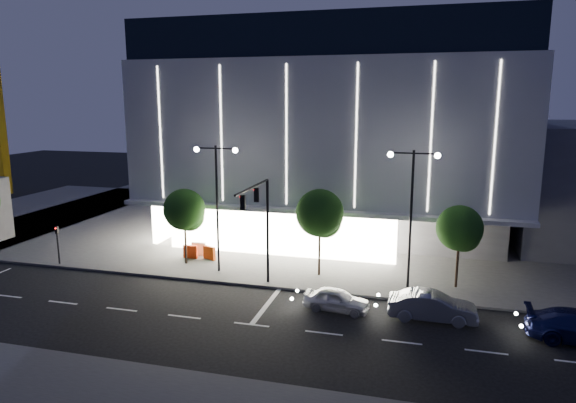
# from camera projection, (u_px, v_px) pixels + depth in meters

# --- Properties ---
(ground) EXTENTS (160.00, 160.00, 0.00)m
(ground) POSITION_uv_depth(u_px,v_px,m) (227.00, 310.00, 29.78)
(ground) COLOR black
(ground) RESTS_ON ground
(sidewalk_museum) EXTENTS (70.00, 40.00, 0.15)m
(sidewalk_museum) POSITION_uv_depth(u_px,v_px,m) (363.00, 222.00, 51.25)
(sidewalk_museum) COLOR #474747
(sidewalk_museum) RESTS_ON ground
(museum) EXTENTS (30.00, 25.80, 18.00)m
(museum) POSITION_uv_depth(u_px,v_px,m) (342.00, 130.00, 48.38)
(museum) COLOR #4C4C51
(museum) RESTS_ON ground
(traffic_mast) EXTENTS (0.33, 5.89, 7.07)m
(traffic_mast) POSITION_uv_depth(u_px,v_px,m) (260.00, 215.00, 31.72)
(traffic_mast) COLOR black
(traffic_mast) RESTS_ON ground
(street_lamp_west) EXTENTS (3.16, 0.36, 9.00)m
(street_lamp_west) POSITION_uv_depth(u_px,v_px,m) (217.00, 190.00, 35.08)
(street_lamp_west) COLOR black
(street_lamp_west) RESTS_ON ground
(street_lamp_east) EXTENTS (3.16, 0.36, 9.00)m
(street_lamp_east) POSITION_uv_depth(u_px,v_px,m) (412.00, 199.00, 31.79)
(street_lamp_east) COLOR black
(street_lamp_east) RESTS_ON ground
(ped_signal_far) EXTENTS (0.22, 0.24, 3.00)m
(ped_signal_far) POSITION_uv_depth(u_px,v_px,m) (58.00, 241.00, 37.48)
(ped_signal_far) COLOR black
(ped_signal_far) RESTS_ON ground
(tree_left) EXTENTS (3.02, 3.02, 5.72)m
(tree_left) POSITION_uv_depth(u_px,v_px,m) (185.00, 212.00, 37.17)
(tree_left) COLOR black
(tree_left) RESTS_ON ground
(tree_mid) EXTENTS (3.25, 3.25, 6.15)m
(tree_mid) POSITION_uv_depth(u_px,v_px,m) (320.00, 216.00, 34.58)
(tree_mid) COLOR black
(tree_mid) RESTS_ON ground
(tree_right) EXTENTS (2.91, 2.91, 5.51)m
(tree_right) POSITION_uv_depth(u_px,v_px,m) (460.00, 231.00, 32.39)
(tree_right) COLOR black
(tree_right) RESTS_ON ground
(car_lead) EXTENTS (4.00, 1.99, 1.31)m
(car_lead) POSITION_uv_depth(u_px,v_px,m) (337.00, 300.00, 29.63)
(car_lead) COLOR silver
(car_lead) RESTS_ON ground
(car_second) EXTENTS (4.80, 1.68, 1.58)m
(car_second) POSITION_uv_depth(u_px,v_px,m) (432.00, 306.00, 28.33)
(car_second) COLOR #A6A8AD
(car_second) RESTS_ON ground
(barrier_a) EXTENTS (1.11, 0.28, 1.00)m
(barrier_a) POSITION_uv_depth(u_px,v_px,m) (190.00, 252.00, 39.05)
(barrier_a) COLOR #F5350D
(barrier_a) RESTS_ON sidewalk_museum
(barrier_b) EXTENTS (1.11, 0.31, 1.00)m
(barrier_b) POSITION_uv_depth(u_px,v_px,m) (199.00, 249.00, 39.87)
(barrier_b) COLOR silver
(barrier_b) RESTS_ON sidewalk_museum
(barrier_c) EXTENTS (1.11, 0.67, 1.00)m
(barrier_c) POSITION_uv_depth(u_px,v_px,m) (209.00, 253.00, 38.77)
(barrier_c) COLOR #C83E0B
(barrier_c) RESTS_ON sidewalk_museum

